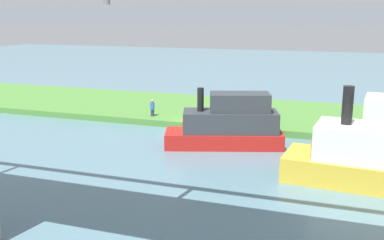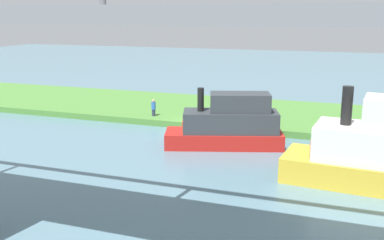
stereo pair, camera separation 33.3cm
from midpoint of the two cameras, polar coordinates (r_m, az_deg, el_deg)
ground_plane at (r=34.57m, az=1.17°, el=-1.29°), size 160.00×160.00×0.00m
grassy_bank at (r=40.10m, az=3.92°, el=1.08°), size 80.00×12.00×0.50m
person_on_bank at (r=37.07m, az=-4.61°, el=1.57°), size 0.49×0.49×1.39m
mooring_post at (r=34.21m, az=10.46°, el=-0.13°), size 0.20×0.20×0.79m
motorboat_white at (r=30.12m, az=4.87°, el=-0.64°), size 8.17×4.84×3.96m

